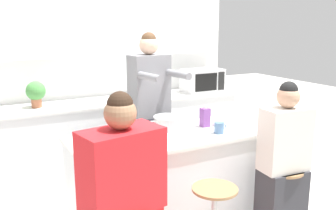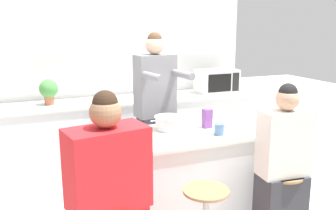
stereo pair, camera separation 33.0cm
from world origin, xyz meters
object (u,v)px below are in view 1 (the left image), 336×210
banana_bunch (135,131)px  coffee_cup_near (219,128)px  person_cooking (150,119)px  bar_stool_rightmost (281,204)px  cooking_pot (168,123)px  kitchen_island (172,181)px  juice_carton (205,117)px  person_wrapped_blanket (123,207)px  person_seated_near (283,172)px  fruit_bowl (109,138)px  microwave (202,80)px  potted_plant (36,92)px

banana_bunch → coffee_cup_near: bearing=-26.8°
person_cooking → bar_stool_rightmost: bearing=-69.7°
banana_bunch → cooking_pot: bearing=-2.9°
kitchen_island → juice_carton: (0.40, 0.07, 0.54)m
person_wrapped_blanket → cooking_pot: 1.14m
person_seated_near → cooking_pot: (-0.67, 0.80, 0.32)m
person_cooking → fruit_bowl: size_ratio=9.05×
person_seated_near → microwave: (0.61, 2.16, 0.44)m
banana_bunch → kitchen_island: bearing=-30.7°
person_cooking → juice_carton: size_ratio=9.20×
coffee_cup_near → person_cooking: bearing=109.1°
cooking_pot → microwave: bearing=46.9°
coffee_cup_near → juice_carton: size_ratio=0.62×
juice_carton → fruit_bowl: bearing=-176.9°
person_wrapped_blanket → microwave: bearing=36.5°
banana_bunch → juice_carton: juice_carton is taller
person_cooking → banana_bunch: person_cooking is taller
microwave → potted_plant: size_ratio=1.85×
person_cooking → person_wrapped_blanket: person_cooking is taller
person_cooking → fruit_bowl: bearing=-141.9°
kitchen_island → fruit_bowl: size_ratio=9.16×
potted_plant → person_wrapped_blanket: bearing=-85.8°
bar_stool_rightmost → cooking_pot: (-0.68, 0.78, 0.62)m
bar_stool_rightmost → potted_plant: (-1.60, 2.20, 0.76)m
cooking_pot → coffee_cup_near: (0.35, -0.32, -0.01)m
potted_plant → juice_carton: bearing=-49.4°
person_seated_near → cooking_pot: bearing=135.4°
person_wrapped_blanket → person_seated_near: size_ratio=1.03×
banana_bunch → person_seated_near: bearing=-39.4°
bar_stool_rightmost → coffee_cup_near: 0.83m
person_cooking → person_seated_near: (0.61, -1.30, -0.24)m
potted_plant → cooking_pot: bearing=-56.9°
coffee_cup_near → juice_carton: 0.25m
coffee_cup_near → bar_stool_rightmost: bearing=-54.2°
person_wrapped_blanket → coffee_cup_near: person_wrapped_blanket is taller
bar_stool_rightmost → banana_bunch: bearing=141.4°
cooking_pot → fruit_bowl: size_ratio=1.78×
person_seated_near → potted_plant: 2.76m
person_cooking → coffee_cup_near: 0.88m
coffee_cup_near → potted_plant: size_ratio=0.40×
microwave → potted_plant: bearing=178.8°
kitchen_island → person_wrapped_blanket: size_ratio=1.23×
person_wrapped_blanket → coffee_cup_near: 1.23m
fruit_bowl → banana_bunch: fruit_bowl is taller
coffee_cup_near → potted_plant: bearing=126.2°
cooking_pot → banana_bunch: bearing=177.1°
person_wrapped_blanket → juice_carton: bearing=22.5°
person_seated_near → potted_plant: bearing=131.2°
kitchen_island → microwave: (1.32, 1.52, 0.63)m
kitchen_island → coffee_cup_near: bearing=-23.8°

